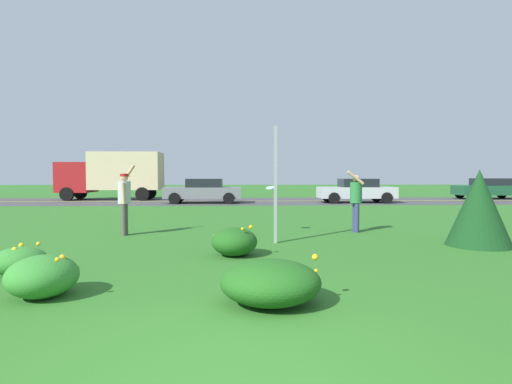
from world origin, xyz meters
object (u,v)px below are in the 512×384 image
object	(u,v)px
sign_post_near_path	(275,185)
person_catcher_green_shirt	(356,198)
car_silver_center_left	(356,190)
person_thrower_red_cap_gray_shirt	(124,197)
car_dark_green_leftmost	(489,188)
box_truck_red	(113,173)
car_gray_center_right	(203,191)
frisbee_pale_blue	(270,188)

from	to	relation	value
sign_post_near_path	person_catcher_green_shirt	distance (m)	3.09
sign_post_near_path	car_silver_center_left	bearing A→B (deg)	66.88
person_thrower_red_cap_gray_shirt	person_catcher_green_shirt	size ratio (longest dim) A/B	1.09
car_dark_green_leftmost	sign_post_near_path	bearing A→B (deg)	-132.65
car_dark_green_leftmost	box_truck_red	xyz separation A→B (m)	(-26.00, -0.00, 1.06)
person_catcher_green_shirt	car_gray_center_right	size ratio (longest dim) A/B	0.39
person_catcher_green_shirt	car_silver_center_left	size ratio (longest dim) A/B	0.39
car_silver_center_left	frisbee_pale_blue	bearing A→B (deg)	-115.88
sign_post_near_path	frisbee_pale_blue	xyz separation A→B (m)	(0.01, 1.77, -0.13)
car_dark_green_leftmost	frisbee_pale_blue	bearing A→B (deg)	-135.57
frisbee_pale_blue	car_dark_green_leftmost	bearing A→B (deg)	44.43
person_thrower_red_cap_gray_shirt	car_dark_green_leftmost	distance (m)	26.42
car_dark_green_leftmost	box_truck_red	bearing A→B (deg)	-180.00
person_thrower_red_cap_gray_shirt	car_gray_center_right	distance (m)	13.05
frisbee_pale_blue	car_gray_center_right	bearing A→B (deg)	103.50
person_thrower_red_cap_gray_shirt	car_gray_center_right	bearing A→B (deg)	85.76
person_catcher_green_shirt	car_dark_green_leftmost	bearing A→B (deg)	48.96
sign_post_near_path	person_thrower_red_cap_gray_shirt	world-z (taller)	sign_post_near_path
person_thrower_red_cap_gray_shirt	box_truck_red	world-z (taller)	box_truck_red
frisbee_pale_blue	car_silver_center_left	xyz separation A→B (m)	(6.15, 12.68, -0.54)
person_thrower_red_cap_gray_shirt	car_dark_green_leftmost	world-z (taller)	person_thrower_red_cap_gray_shirt
person_catcher_green_shirt	car_gray_center_right	distance (m)	13.79
person_thrower_red_cap_gray_shirt	car_dark_green_leftmost	xyz separation A→B (m)	(20.58, 16.57, -0.29)
sign_post_near_path	person_thrower_red_cap_gray_shirt	xyz separation A→B (m)	(-4.00, 1.44, -0.37)
frisbee_pale_blue	person_catcher_green_shirt	bearing A→B (deg)	0.78
car_dark_green_leftmost	person_catcher_green_shirt	bearing A→B (deg)	-131.04
sign_post_near_path	car_silver_center_left	xyz separation A→B (m)	(6.17, 14.44, -0.67)
frisbee_pale_blue	box_truck_red	world-z (taller)	box_truck_red
sign_post_near_path	car_silver_center_left	world-z (taller)	sign_post_near_path
person_thrower_red_cap_gray_shirt	box_truck_red	distance (m)	17.45
person_thrower_red_cap_gray_shirt	car_dark_green_leftmost	size ratio (longest dim) A/B	0.43
car_dark_green_leftmost	car_silver_center_left	size ratio (longest dim) A/B	1.00
person_thrower_red_cap_gray_shirt	box_truck_red	size ratio (longest dim) A/B	0.29
person_catcher_green_shirt	box_truck_red	size ratio (longest dim) A/B	0.27
car_gray_center_right	box_truck_red	world-z (taller)	box_truck_red
car_dark_green_leftmost	car_silver_center_left	distance (m)	11.01
frisbee_pale_blue	car_gray_center_right	distance (m)	13.05
frisbee_pale_blue	box_truck_red	xyz separation A→B (m)	(-9.43, 16.24, 0.53)
box_truck_red	person_thrower_red_cap_gray_shirt	bearing A→B (deg)	-71.90
person_thrower_red_cap_gray_shirt	sign_post_near_path	bearing A→B (deg)	-19.77
car_gray_center_right	box_truck_red	distance (m)	7.39
car_dark_green_leftmost	car_gray_center_right	bearing A→B (deg)	-169.70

